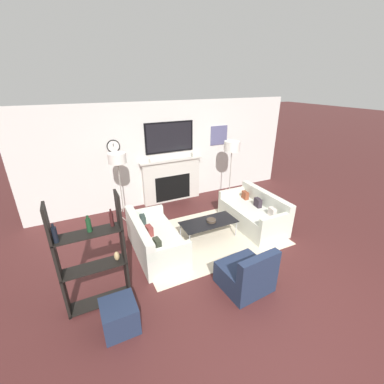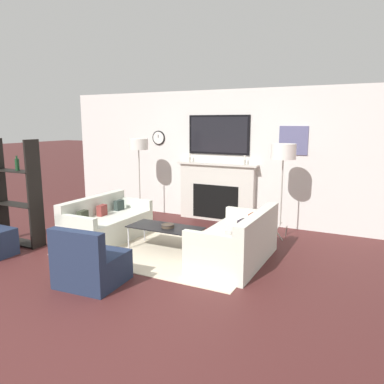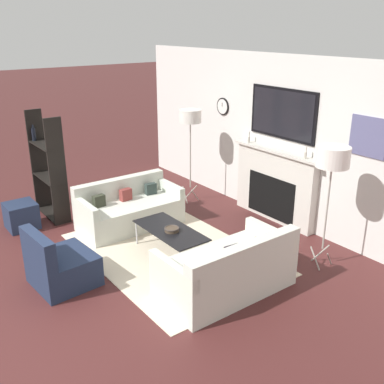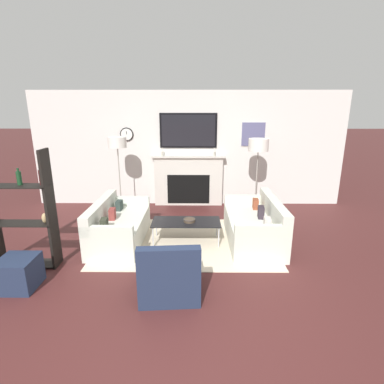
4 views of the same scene
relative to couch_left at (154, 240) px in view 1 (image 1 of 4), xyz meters
The scene contains 12 objects.
ground_plane 2.52m from the couch_left, 60.82° to the right, with size 60.00×60.00×0.00m, color #49201F.
fireplace_wall 2.68m from the couch_left, 60.80° to the left, with size 7.40×0.28×2.70m.
area_rug 1.25m from the couch_left, ahead, with size 3.06×2.11×0.01m.
couch_left is the anchor object (origin of this frame).
couch_right 2.44m from the couch_left, ahead, with size 0.87×1.66×0.78m.
armchair 1.90m from the couch_left, 56.38° to the right, with size 0.80×0.77×0.78m.
coffee_table 1.22m from the couch_left, ahead, with size 1.20×0.54×0.39m.
decorative_bowl 1.29m from the couch_left, ahead, with size 0.21×0.21×0.06m.
floor_lamp_left 1.98m from the couch_left, 101.03° to the left, with size 0.39×0.39×1.72m.
floor_lamp_right 3.34m from the couch_left, 28.24° to the left, with size 0.43×0.43×1.69m.
shelf_unit 1.55m from the couch_left, 143.68° to the right, with size 0.92×0.28×1.78m.
ottoman 1.74m from the couch_left, 123.96° to the right, with size 0.47×0.47×0.43m.
Camera 1 is at (-2.40, -1.96, 3.18)m, focal length 24.00 mm.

